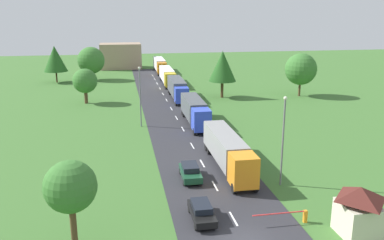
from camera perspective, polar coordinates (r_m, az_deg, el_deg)
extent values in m
cube|color=#2B2B30|center=(53.78, -0.34, -2.98)|extent=(10.00, 140.00, 0.06)
cube|color=white|center=(34.76, 5.83, -13.58)|extent=(0.16, 2.40, 0.01)
cube|color=white|center=(40.49, 3.24, -9.19)|extent=(0.16, 2.40, 0.01)
cube|color=white|center=(46.07, 1.45, -6.09)|extent=(0.16, 2.40, 0.01)
cube|color=white|center=(51.91, 0.04, -3.61)|extent=(0.16, 2.40, 0.01)
cube|color=white|center=(59.11, -1.28, -1.28)|extent=(0.16, 2.40, 0.01)
cube|color=white|center=(65.32, -2.18, 0.31)|extent=(0.16, 2.40, 0.01)
cube|color=white|center=(71.50, -2.90, 1.59)|extent=(0.16, 2.40, 0.01)
cube|color=white|center=(78.55, -3.59, 2.81)|extent=(0.16, 2.40, 0.01)
cube|color=white|center=(84.55, -4.08, 3.68)|extent=(0.16, 2.40, 0.01)
cube|color=white|center=(90.55, -4.51, 4.43)|extent=(0.16, 2.40, 0.01)
cube|color=white|center=(97.01, -4.91, 5.13)|extent=(0.16, 2.40, 0.01)
cube|color=white|center=(103.11, -5.24, 5.71)|extent=(0.16, 2.40, 0.01)
cube|color=white|center=(109.02, -5.53, 6.21)|extent=(0.16, 2.40, 0.01)
cube|color=orange|center=(39.15, 7.20, -6.98)|extent=(2.45, 2.57, 3.02)
cube|color=black|center=(37.87, 7.77, -6.89)|extent=(2.10, 0.11, 1.33)
cube|color=gray|center=(45.53, 4.57, -3.50)|extent=(2.53, 11.00, 2.74)
cube|color=black|center=(46.05, 4.53, -5.35)|extent=(0.93, 10.44, 0.24)
cylinder|color=black|center=(39.49, 8.88, -9.22)|extent=(0.35, 1.00, 1.00)
cylinder|color=black|center=(38.90, 5.91, -9.51)|extent=(0.35, 1.00, 1.00)
cylinder|color=black|center=(49.34, 4.76, -4.07)|extent=(0.35, 1.00, 1.00)
cylinder|color=black|center=(48.86, 2.37, -4.22)|extent=(0.35, 1.00, 1.00)
cylinder|color=black|center=(50.54, 4.38, -3.59)|extent=(0.35, 1.00, 1.00)
cylinder|color=black|center=(50.08, 2.05, -3.73)|extent=(0.35, 1.00, 1.00)
cube|color=blue|center=(56.58, 1.31, 0.05)|extent=(2.47, 2.79, 2.95)
cube|color=black|center=(55.18, 1.57, 0.23)|extent=(2.10, 0.12, 1.30)
cube|color=#4C5156|center=(62.76, 0.17, 1.79)|extent=(2.59, 9.64, 2.85)
cube|color=black|center=(63.15, 0.17, 0.35)|extent=(0.99, 9.14, 0.24)
cylinder|color=black|center=(56.53, 2.47, -1.53)|extent=(0.36, 1.00, 1.00)
cylinder|color=black|center=(56.14, 0.38, -1.64)|extent=(0.36, 1.00, 1.00)
cylinder|color=black|center=(66.10, 0.64, 0.93)|extent=(0.36, 1.00, 1.00)
cylinder|color=black|center=(65.77, -1.16, 0.86)|extent=(0.36, 1.00, 1.00)
cylinder|color=black|center=(67.20, 0.47, 1.17)|extent=(0.36, 1.00, 1.00)
cylinder|color=black|center=(66.88, -1.31, 1.10)|extent=(0.36, 1.00, 1.00)
cube|color=blue|center=(73.82, -1.47, 3.52)|extent=(2.47, 2.33, 2.75)
cube|color=black|center=(72.66, -1.35, 3.73)|extent=(2.10, 0.13, 1.21)
cube|color=#4C5156|center=(80.42, -2.15, 4.74)|extent=(2.65, 10.75, 2.88)
cube|color=black|center=(80.73, -2.14, 3.59)|extent=(1.04, 10.19, 0.24)
cylinder|color=black|center=(73.70, -0.59, 2.41)|extent=(0.36, 1.00, 1.00)
cylinder|color=black|center=(73.41, -2.21, 2.35)|extent=(0.36, 1.00, 1.00)
cylinder|color=black|center=(84.01, -1.71, 3.98)|extent=(0.36, 1.00, 1.00)
cylinder|color=black|center=(83.76, -3.14, 3.93)|extent=(0.36, 1.00, 1.00)
cylinder|color=black|center=(85.26, -1.83, 4.14)|extent=(0.36, 1.00, 1.00)
cylinder|color=black|center=(85.01, -3.24, 4.09)|extent=(0.36, 1.00, 1.00)
cube|color=yellow|center=(89.86, -3.06, 5.63)|extent=(2.48, 2.65, 2.91)
cube|color=black|center=(88.55, -2.97, 5.84)|extent=(2.10, 0.13, 1.28)
cube|color=white|center=(97.13, -3.56, 6.45)|extent=(2.66, 11.59, 2.70)
cube|color=black|center=(97.37, -3.54, 5.55)|extent=(1.05, 10.99, 0.24)
cylinder|color=black|center=(89.59, -2.33, 4.67)|extent=(0.36, 1.00, 1.00)
cylinder|color=black|center=(89.36, -3.67, 4.62)|extent=(0.36, 1.00, 1.00)
cylinder|color=black|center=(100.90, -3.15, 5.83)|extent=(0.36, 1.00, 1.00)
cylinder|color=black|center=(100.70, -4.35, 5.79)|extent=(0.36, 1.00, 1.00)
cylinder|color=black|center=(102.26, -3.24, 5.95)|extent=(0.36, 1.00, 1.00)
cylinder|color=black|center=(102.06, -4.42, 5.91)|extent=(0.36, 1.00, 1.00)
cube|color=orange|center=(109.02, -4.24, 7.26)|extent=(2.46, 2.31, 2.84)
cube|color=black|center=(107.88, -4.18, 7.45)|extent=(2.10, 0.12, 1.25)
cube|color=white|center=(116.29, -4.60, 7.88)|extent=(2.59, 11.83, 2.83)
cube|color=black|center=(116.50, -4.59, 7.09)|extent=(0.99, 11.23, 0.24)
cylinder|color=black|center=(108.76, -3.64, 6.49)|extent=(0.36, 1.00, 1.00)
cylinder|color=black|center=(108.56, -4.75, 6.46)|extent=(0.36, 1.00, 1.00)
cylinder|color=black|center=(120.11, -4.24, 7.29)|extent=(0.36, 1.00, 1.00)
cylinder|color=black|center=(119.92, -5.25, 7.26)|extent=(0.36, 1.00, 1.00)
cylinder|color=black|center=(121.51, -4.31, 7.38)|extent=(0.36, 1.00, 1.00)
cylinder|color=black|center=(121.33, -5.30, 7.35)|extent=(0.36, 1.00, 1.00)
cube|color=black|center=(34.14, 1.39, -12.91)|extent=(1.74, 4.26, 0.58)
cube|color=black|center=(34.07, 1.32, -11.94)|extent=(1.46, 2.39, 0.51)
cylinder|color=black|center=(33.19, 3.23, -14.38)|extent=(0.22, 0.64, 0.64)
cylinder|color=black|center=(32.91, 0.55, -14.63)|extent=(0.22, 0.64, 0.64)
cylinder|color=black|center=(35.67, 2.15, -12.14)|extent=(0.22, 0.64, 0.64)
cylinder|color=black|center=(35.41, -0.33, -12.35)|extent=(0.22, 0.64, 0.64)
cube|color=#19472D|center=(41.73, -0.23, -7.46)|extent=(1.95, 4.36, 0.65)
cube|color=black|center=(41.70, -0.28, -6.59)|extent=(1.61, 2.45, 0.54)
cylinder|color=black|center=(40.65, 1.25, -8.59)|extent=(0.23, 0.64, 0.64)
cylinder|color=black|center=(40.41, -1.08, -8.73)|extent=(0.23, 0.64, 0.64)
cylinder|color=black|center=(43.31, 0.56, -7.05)|extent=(0.23, 0.64, 0.64)
cylinder|color=black|center=(43.09, -1.62, -7.18)|extent=(0.23, 0.64, 0.64)
cube|color=beige|center=(34.32, 22.17, -12.78)|extent=(2.67, 2.98, 2.59)
pyramid|color=#4C1E19|center=(33.41, 22.54, -9.48)|extent=(3.08, 3.42, 1.04)
cube|color=black|center=(34.87, 24.08, -11.97)|extent=(0.06, 1.79, 0.70)
cube|color=orange|center=(35.19, 15.56, -12.86)|extent=(0.28, 0.28, 1.05)
cylinder|color=red|center=(34.12, 12.13, -12.67)|extent=(4.50, 0.10, 0.10)
cylinder|color=black|center=(34.90, 22.86, -14.02)|extent=(0.16, 0.16, 0.81)
cylinder|color=black|center=(35.00, 23.15, -13.96)|extent=(0.16, 0.16, 0.81)
cube|color=yellow|center=(34.63, 23.13, -12.96)|extent=(0.38, 0.22, 0.61)
sphere|color=#8C664C|center=(34.42, 23.21, -12.29)|extent=(0.22, 0.22, 0.22)
cylinder|color=green|center=(35.80, 23.79, -13.30)|extent=(0.16, 0.16, 0.88)
cylinder|color=green|center=(35.91, 24.06, -13.25)|extent=(0.16, 0.16, 0.88)
cube|color=red|center=(35.51, 24.06, -12.17)|extent=(0.38, 0.22, 0.66)
sphere|color=beige|center=(35.30, 24.14, -11.46)|extent=(0.24, 0.24, 0.24)
cylinder|color=red|center=(33.54, 22.20, -15.15)|extent=(0.16, 0.16, 0.85)
cylinder|color=red|center=(33.64, 22.50, -15.08)|extent=(0.16, 0.16, 0.85)
cube|color=green|center=(33.24, 22.48, -14.00)|extent=(0.38, 0.22, 0.64)
sphere|color=beige|center=(33.02, 22.57, -13.28)|extent=(0.23, 0.23, 0.23)
cylinder|color=slate|center=(40.27, 12.58, -3.20)|extent=(0.18, 0.18, 8.64)
sphere|color=silver|center=(39.14, 12.95, 2.99)|extent=(0.36, 0.36, 0.36)
cylinder|color=slate|center=(60.06, -7.25, 3.05)|extent=(0.18, 0.18, 8.63)
sphere|color=silver|center=(59.30, -7.39, 7.24)|extent=(0.36, 0.36, 0.36)
cylinder|color=#513823|center=(78.22, -14.61, 3.19)|extent=(0.62, 0.62, 2.53)
sphere|color=#38702D|center=(77.69, -14.76, 5.33)|extent=(4.51, 4.51, 4.51)
cylinder|color=#513823|center=(104.68, -13.83, 6.11)|extent=(0.50, 0.50, 2.40)
sphere|color=#38702D|center=(104.20, -13.95, 8.11)|extent=(6.60, 6.60, 6.60)
cylinder|color=#513823|center=(30.95, -16.22, -14.32)|extent=(0.46, 0.46, 3.60)
sphere|color=#38702D|center=(29.55, -16.67, -8.91)|extent=(3.70, 3.70, 3.70)
cylinder|color=#513823|center=(85.12, 14.81, 4.30)|extent=(0.43, 0.43, 3.08)
sphere|color=#38702D|center=(84.51, 14.99, 6.90)|extent=(6.31, 6.31, 6.31)
cylinder|color=#513823|center=(81.04, 4.23, 4.31)|extent=(0.56, 0.56, 3.28)
cone|color=#23561E|center=(80.32, 4.29, 7.54)|extent=(5.37, 5.37, 5.91)
cylinder|color=#513823|center=(103.39, -18.43, 5.74)|extent=(0.38, 0.38, 2.67)
cone|color=#23561E|center=(102.83, -18.63, 8.14)|extent=(5.50, 5.50, 6.05)
cube|color=#9E846B|center=(124.55, -9.95, 8.82)|extent=(11.92, 8.29, 7.33)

